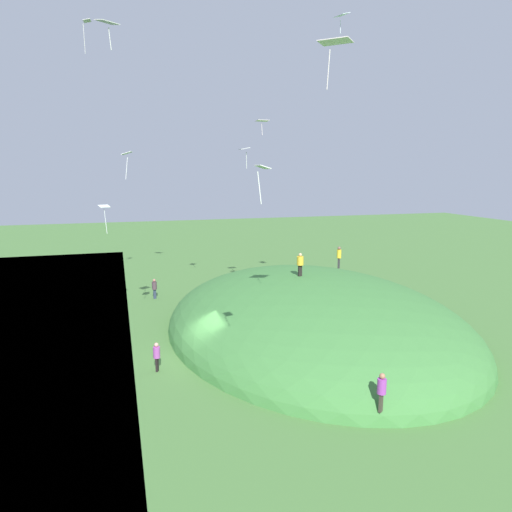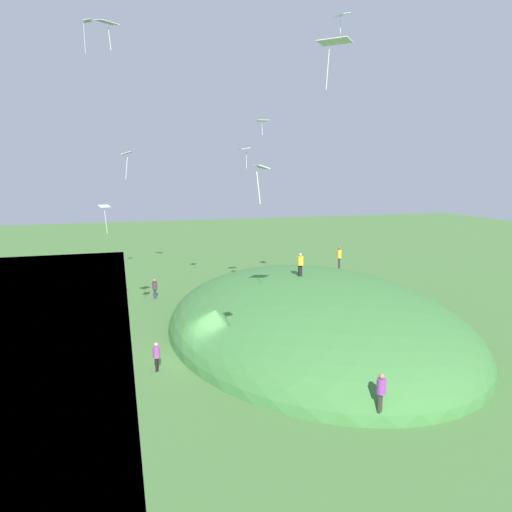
# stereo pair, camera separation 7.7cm
# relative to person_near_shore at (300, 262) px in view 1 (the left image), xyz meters

# --- Properties ---
(ground_plane) EXTENTS (160.00, 160.00, 0.00)m
(ground_plane) POSITION_rel_person_near_shore_xyz_m (-7.74, -3.59, -4.73)
(ground_plane) COLOR #487538
(grass_hill) EXTENTS (20.02, 26.90, 7.47)m
(grass_hill) POSITION_rel_person_near_shore_xyz_m (0.82, -0.46, -4.73)
(grass_hill) COLOR #3E7A39
(grass_hill) RESTS_ON ground_plane
(person_near_shore) EXTENTS (0.51, 0.51, 1.63)m
(person_near_shore) POSITION_rel_person_near_shore_xyz_m (0.00, 0.00, 0.00)
(person_near_shore) COLOR black
(person_near_shore) RESTS_ON grass_hill
(person_on_hilltop) EXTENTS (0.55, 0.55, 1.77)m
(person_on_hilltop) POSITION_rel_person_near_shore_xyz_m (-1.52, -13.30, -2.93)
(person_on_hilltop) COLOR #3D362D
(person_on_hilltop) RESTS_ON grass_hill
(person_walking_path) EXTENTS (0.52, 0.52, 1.82)m
(person_walking_path) POSITION_rel_person_near_shore_xyz_m (5.24, 4.53, -0.51)
(person_walking_path) COLOR #312F32
(person_walking_path) RESTS_ON grass_hill
(person_with_child) EXTENTS (0.50, 0.50, 1.67)m
(person_with_child) POSITION_rel_person_near_shore_xyz_m (-10.33, -4.78, -3.68)
(person_with_child) COLOR black
(person_with_child) RESTS_ON ground_plane
(person_watching_kites) EXTENTS (0.46, 0.46, 1.76)m
(person_watching_kites) POSITION_rel_person_near_shore_xyz_m (-9.25, 10.61, -3.62)
(person_watching_kites) COLOR #283147
(person_watching_kites) RESTS_ON ground_plane
(kite_0) EXTENTS (0.85, 1.05, 1.14)m
(kite_0) POSITION_rel_person_near_shore_xyz_m (2.19, -0.83, 15.86)
(kite_0) COLOR white
(kite_1) EXTENTS (0.56, 0.74, 2.14)m
(kite_1) POSITION_rel_person_near_shore_xyz_m (-13.38, 6.22, 16.03)
(kite_1) COLOR silver
(kite_2) EXTENTS (0.48, 0.65, 1.36)m
(kite_2) POSITION_rel_person_near_shore_xyz_m (-7.07, -13.80, 6.24)
(kite_2) COLOR white
(kite_3) EXTENTS (0.97, 0.72, 1.09)m
(kite_3) POSITION_rel_person_near_shore_xyz_m (-1.46, 4.24, 9.82)
(kite_3) COLOR white
(kite_5) EXTENTS (0.71, 0.93, 1.57)m
(kite_5) POSITION_rel_person_near_shore_xyz_m (-11.33, -1.64, 7.13)
(kite_5) COLOR white
(kite_8) EXTENTS (0.85, 0.74, 1.97)m
(kite_8) POSITION_rel_person_near_shore_xyz_m (-12.86, 4.20, 3.66)
(kite_8) COLOR white
(kite_10) EXTENTS (0.59, 0.82, 1.26)m
(kite_10) POSITION_rel_person_near_shore_xyz_m (-4.38, -1.49, 7.49)
(kite_10) COLOR silver
(kite_11) EXTENTS (1.14, 1.07, 1.26)m
(kite_11) POSITION_rel_person_near_shore_xyz_m (-12.02, -6.14, 12.77)
(kite_11) COLOR white
(kite_12) EXTENTS (1.43, 1.42, 1.75)m
(kite_12) POSITION_rel_person_near_shore_xyz_m (-3.93, -12.79, 10.89)
(kite_12) COLOR white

